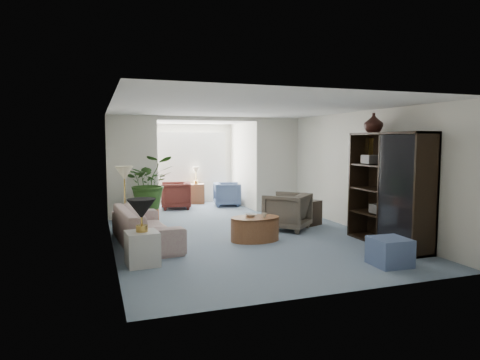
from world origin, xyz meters
name	(u,v)px	position (x,y,z in m)	size (l,w,h in m)	color
floor	(250,240)	(0.00, 0.00, 0.00)	(6.00, 6.00, 0.00)	gray
sunroom_floor	(199,208)	(0.00, 4.10, 0.00)	(2.60, 2.60, 0.00)	gray
back_pier_left	(133,167)	(-1.90, 3.00, 1.25)	(1.20, 0.12, 2.50)	white
back_pier_right	(277,165)	(1.90, 3.00, 1.25)	(1.20, 0.12, 2.50)	white
back_header	(209,119)	(0.00, 3.00, 2.45)	(2.60, 0.12, 0.10)	white
window_pane	(190,157)	(0.00, 5.18, 1.40)	(2.20, 0.02, 1.50)	white
window_blinds	(191,157)	(0.00, 5.15, 1.40)	(2.20, 0.02, 1.50)	white
framed_picture	(365,150)	(2.46, -0.10, 1.70)	(0.04, 0.50, 0.40)	#B8AF93
sofa	(145,226)	(-1.92, 0.37, 0.33)	(2.28, 0.89, 0.67)	#B8AD9C
end_table	(142,248)	(-2.12, -0.98, 0.26)	(0.47, 0.47, 0.52)	silver
table_lamp	(141,209)	(-2.12, -0.98, 0.87)	(0.44, 0.44, 0.30)	black
floor_lamp	(124,173)	(-2.21, 1.20, 1.25)	(0.36, 0.36, 0.28)	beige
coffee_table	(255,229)	(0.08, -0.05, 0.23)	(0.95, 0.95, 0.45)	brown
coffee_bowl	(251,215)	(0.03, 0.05, 0.48)	(0.21, 0.21, 0.05)	white
coffee_cup	(264,215)	(0.23, -0.15, 0.49)	(0.09, 0.09, 0.09)	beige
wingback_chair	(287,211)	(1.08, 0.65, 0.39)	(0.84, 0.87, 0.79)	#5E564A
side_table_dark	(310,213)	(1.78, 0.95, 0.28)	(0.46, 0.37, 0.55)	black
entertainment_cabinet	(389,189)	(2.23, -1.16, 1.02)	(0.49, 1.84, 2.04)	black
cabinet_urn	(374,123)	(2.23, -0.66, 2.22)	(0.35, 0.35, 0.37)	black
ottoman	(390,252)	(1.42, -2.22, 0.21)	(0.53, 0.53, 0.42)	slate
plant_pot	(150,215)	(-1.57, 2.44, 0.16)	(0.40, 0.40, 0.32)	brown
house_plant	(150,182)	(-1.57, 2.44, 0.94)	(1.11, 0.96, 1.24)	#294F1B
sunroom_chair_blue	(227,194)	(0.87, 4.22, 0.34)	(0.73, 0.75, 0.68)	slate
sunroom_chair_maroon	(176,195)	(-0.63, 4.22, 0.37)	(0.79, 0.82, 0.74)	#59231E
sunroom_table	(196,194)	(0.12, 4.97, 0.30)	(0.49, 0.38, 0.60)	brown
shelf_clutter	(391,186)	(2.18, -1.26, 1.09)	(0.30, 1.23, 1.06)	#454240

